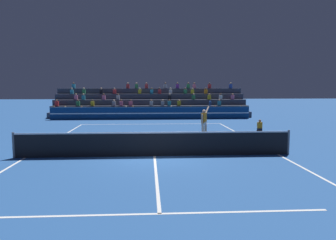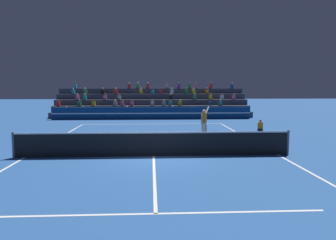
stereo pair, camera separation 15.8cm
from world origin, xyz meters
name	(u,v)px [view 1 (the left image)]	position (x,y,z in m)	size (l,w,h in m)	color
ground_plane	(154,156)	(0.00, 0.00, 0.00)	(120.00, 120.00, 0.00)	#285699
court_lines	(154,156)	(0.00, 0.00, 0.00)	(11.10, 23.90, 0.01)	white
tennis_net	(154,144)	(0.00, 0.00, 0.54)	(12.00, 0.10, 1.10)	slate
sponsor_banner_wall	(151,113)	(0.00, 15.66, 0.55)	(18.00, 0.26, 1.10)	navy
bleacher_stand	(151,105)	(0.00, 19.46, 1.02)	(19.12, 4.75, 3.38)	#383D4C
ball_kid_courtside	(260,127)	(7.02, 6.85, 0.33)	(0.30, 0.36, 0.84)	black
tennis_player	(204,122)	(2.90, 4.22, 0.98)	(0.86, 1.20, 2.23)	beige
tennis_ball	(234,146)	(4.01, 1.95, 0.03)	(0.07, 0.07, 0.07)	#C6DB33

